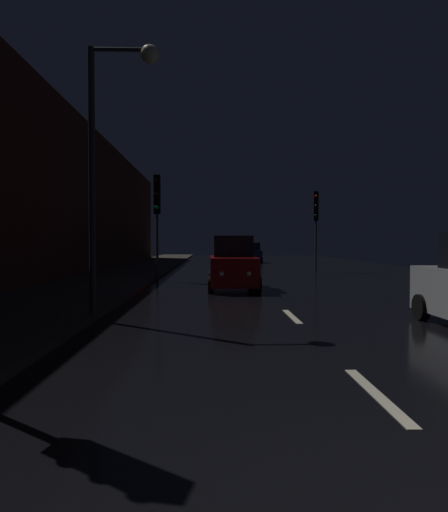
{
  "coord_description": "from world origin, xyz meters",
  "views": [
    {
      "loc": [
        -2.04,
        -2.69,
        1.88
      ],
      "look_at": [
        -1.44,
        20.65,
        1.22
      ],
      "focal_mm": 32.84,
      "sensor_mm": 36.0,
      "label": 1
    }
  ],
  "objects_px": {
    "traffic_light_far_left": "(157,204)",
    "traffic_light_far_right": "(316,213)",
    "car_approaching_headlights": "(233,265)",
    "streetlamp_overhead": "(112,136)",
    "car_distant_taillights": "(252,253)"
  },
  "relations": [
    {
      "from": "traffic_light_far_left",
      "to": "traffic_light_far_right",
      "type": "relative_size",
      "value": 1.0
    },
    {
      "from": "traffic_light_far_left",
      "to": "car_approaching_headlights",
      "type": "xyz_separation_m",
      "value": [
        3.53,
        -4.12,
        -2.81
      ]
    },
    {
      "from": "streetlamp_overhead",
      "to": "car_distant_taillights",
      "type": "distance_m",
      "value": 33.63
    },
    {
      "from": "car_approaching_headlights",
      "to": "car_distant_taillights",
      "type": "bearing_deg",
      "value": 173.33
    },
    {
      "from": "traffic_light_far_left",
      "to": "car_distant_taillights",
      "type": "xyz_separation_m",
      "value": [
        6.49,
        21.23,
        -2.94
      ]
    },
    {
      "from": "traffic_light_far_left",
      "to": "streetlamp_overhead",
      "type": "bearing_deg",
      "value": 2.15
    },
    {
      "from": "car_approaching_headlights",
      "to": "car_distant_taillights",
      "type": "height_order",
      "value": "car_approaching_headlights"
    },
    {
      "from": "traffic_light_far_right",
      "to": "streetlamp_overhead",
      "type": "relative_size",
      "value": 0.79
    },
    {
      "from": "traffic_light_far_right",
      "to": "car_approaching_headlights",
      "type": "relative_size",
      "value": 1.22
    },
    {
      "from": "traffic_light_far_left",
      "to": "car_approaching_headlights",
      "type": "bearing_deg",
      "value": 41.37
    },
    {
      "from": "traffic_light_far_left",
      "to": "traffic_light_far_right",
      "type": "distance_m",
      "value": 11.92
    },
    {
      "from": "traffic_light_far_left",
      "to": "streetlamp_overhead",
      "type": "distance_m",
      "value": 11.65
    },
    {
      "from": "traffic_light_far_left",
      "to": "car_approaching_headlights",
      "type": "relative_size",
      "value": 1.21
    },
    {
      "from": "traffic_light_far_right",
      "to": "car_distant_taillights",
      "type": "relative_size",
      "value": 1.39
    },
    {
      "from": "car_distant_taillights",
      "to": "streetlamp_overhead",
      "type": "bearing_deg",
      "value": 169.29
    }
  ]
}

